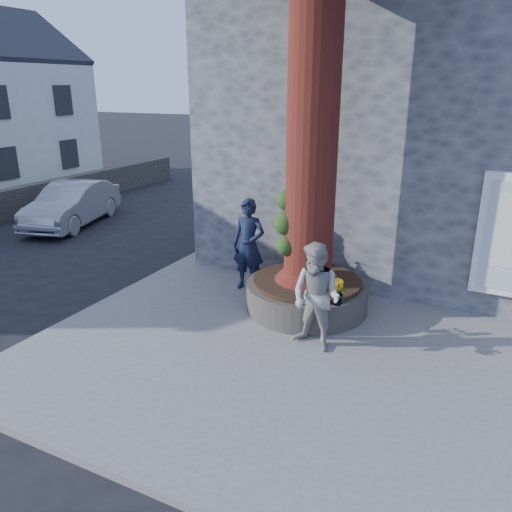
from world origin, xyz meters
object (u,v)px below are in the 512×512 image
at_px(planter, 307,294).
at_px(car_silver, 72,204).
at_px(woman, 316,297).
at_px(man, 249,245).

distance_m(planter, car_silver, 9.38).
bearing_deg(woman, man, 153.60).
relative_size(man, woman, 1.08).
bearing_deg(man, woman, -43.07).
xyz_separation_m(planter, woman, (0.66, -1.35, 0.59)).
distance_m(man, car_silver, 7.89).
bearing_deg(car_silver, planter, -34.16).
bearing_deg(man, planter, -18.70).
xyz_separation_m(planter, man, (-1.45, 0.40, 0.67)).
height_order(planter, woman, woman).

